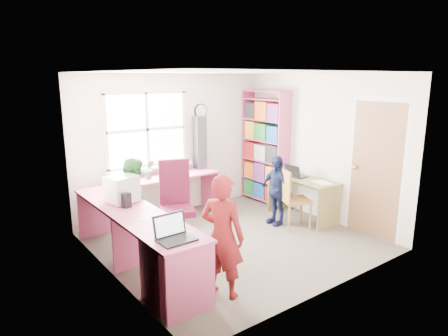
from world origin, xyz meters
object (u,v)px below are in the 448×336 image
(l_desk, at_px, (163,240))
(bookshelf, at_px, (265,150))
(potted_plant, at_px, (149,169))
(swivel_chair, at_px, (176,208))
(laptop_left, at_px, (174,234))
(crt_monitor, at_px, (122,189))
(laptop_right, at_px, (295,174))
(person_navy, at_px, (277,190))
(person_green, at_px, (136,203))
(right_desk, at_px, (303,189))
(wooden_chair, at_px, (292,197))
(cd_tower, at_px, (200,143))
(person_red, at_px, (222,236))

(l_desk, distance_m, bookshelf, 3.35)
(l_desk, bearing_deg, potted_plant, 68.12)
(l_desk, height_order, swivel_chair, swivel_chair)
(swivel_chair, distance_m, laptop_left, 1.72)
(crt_monitor, bearing_deg, laptop_right, -17.12)
(potted_plant, relative_size, person_navy, 0.27)
(laptop_right, xyz_separation_m, person_green, (-2.69, 0.44, -0.10))
(potted_plant, bearing_deg, l_desk, -111.88)
(l_desk, height_order, laptop_left, laptop_left)
(right_desk, distance_m, crt_monitor, 3.05)
(bookshelf, relative_size, person_navy, 1.87)
(person_navy, bearing_deg, wooden_chair, 15.40)
(bookshelf, distance_m, laptop_left, 3.85)
(laptop_left, bearing_deg, swivel_chair, 57.97)
(swivel_chair, bearing_deg, wooden_chair, 2.04)
(cd_tower, bearing_deg, bookshelf, -15.47)
(crt_monitor, height_order, person_green, person_green)
(crt_monitor, distance_m, person_navy, 2.50)
(laptop_right, bearing_deg, person_red, 116.00)
(crt_monitor, bearing_deg, right_desk, -19.87)
(person_green, xyz_separation_m, person_navy, (2.19, -0.52, -0.08))
(crt_monitor, bearing_deg, laptop_left, -105.15)
(swivel_chair, bearing_deg, l_desk, -108.28)
(cd_tower, bearing_deg, right_desk, -52.12)
(l_desk, xyz_separation_m, crt_monitor, (-0.16, 0.77, 0.47))
(swivel_chair, bearing_deg, crt_monitor, -158.25)
(swivel_chair, bearing_deg, laptop_left, -99.65)
(bookshelf, bearing_deg, laptop_left, -146.00)
(wooden_chair, relative_size, person_green, 0.74)
(person_red, bearing_deg, wooden_chair, -92.81)
(potted_plant, xyz_separation_m, person_green, (-0.57, -0.71, -0.27))
(crt_monitor, bearing_deg, potted_plant, 35.12)
(person_navy, bearing_deg, l_desk, -78.19)
(person_green, distance_m, person_navy, 2.25)
(swivel_chair, xyz_separation_m, cd_tower, (1.10, 1.05, 0.70))
(right_desk, height_order, laptop_left, laptop_left)
(person_red, bearing_deg, person_green, -21.39)
(potted_plant, xyz_separation_m, person_red, (-0.37, -2.46, -0.22))
(l_desk, distance_m, person_navy, 2.35)
(right_desk, distance_m, laptop_left, 3.25)
(right_desk, bearing_deg, potted_plant, 151.12)
(bookshelf, bearing_deg, cd_tower, 163.80)
(cd_tower, distance_m, person_green, 1.93)
(wooden_chair, xyz_separation_m, potted_plant, (-1.70, 1.49, 0.39))
(swivel_chair, bearing_deg, cd_tower, 64.52)
(person_green, bearing_deg, bookshelf, -66.98)
(l_desk, bearing_deg, person_navy, 11.12)
(potted_plant, bearing_deg, bookshelf, -5.12)
(bookshelf, distance_m, cd_tower, 1.28)
(l_desk, distance_m, potted_plant, 1.86)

